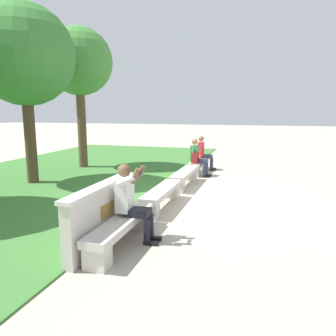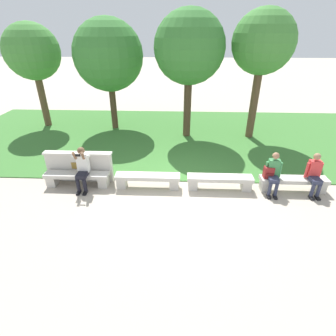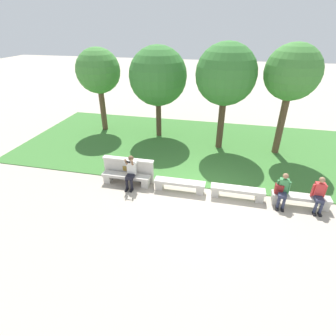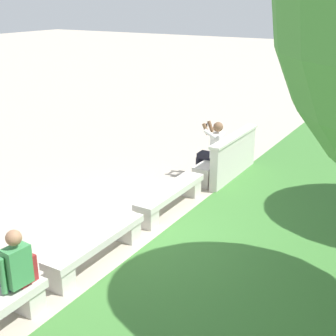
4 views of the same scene
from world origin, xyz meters
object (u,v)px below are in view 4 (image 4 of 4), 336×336
Objects in this scene: person_photographer at (213,147)px; backpack at (24,270)px; bench_near at (171,195)px; bench_main at (220,162)px; person_distant at (13,270)px; bench_mid at (97,245)px.

backpack is (5.63, 0.07, -0.11)m from person_photographer.
backpack reaches higher than bench_near.
person_distant is at bearing -0.63° from bench_main.
backpack is at bearing -0.10° from bench_main.
bench_near is at bearing 180.00° from bench_mid.
person_photographer is 3.08× the size of backpack.
person_distant reaches higher than bench_near.
person_photographer is 5.75m from person_distant.
person_photographer reaches higher than bench_near.
person_distant is (1.55, -0.07, 0.37)m from bench_mid.
bench_near is 2.23m from bench_mid.
bench_main and bench_near have the same top height.
bench_main is at bearing 162.99° from person_photographer.
backpack is at bearing -0.16° from bench_near.
person_photographer reaches higher than person_distant.
bench_near is (2.23, 0.00, 0.00)m from bench_main.
bench_near is 3.79m from person_distant.
backpack reaches higher than bench_mid.
bench_main is 5.90m from backpack.
person_distant reaches higher than backpack.
person_distant is 2.94× the size of backpack.
person_photographer is (0.25, -0.08, 0.43)m from bench_main.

